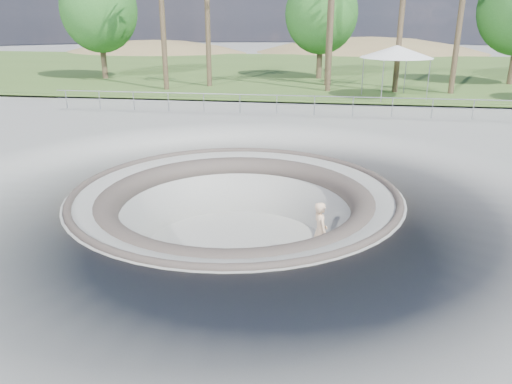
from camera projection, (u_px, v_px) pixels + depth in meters
ground at (235, 191)px, 15.64m from camera, size 180.00×180.00×0.00m
skate_bowl at (236, 244)px, 16.26m from camera, size 14.00×14.00×4.10m
grass_strip at (302, 70)px, 47.22m from camera, size 180.00×36.00×0.12m
distant_hills at (337, 105)px, 70.72m from camera, size 103.20×45.00×28.60m
safety_railing at (277, 104)px, 26.58m from camera, size 25.00×0.06×1.03m
skateboard at (319, 260)px, 15.20m from camera, size 0.94×0.60×0.09m
skater at (320, 231)px, 14.88m from camera, size 0.67×0.80×1.87m
canopy_white at (397, 52)px, 30.45m from camera, size 5.90×5.90×3.16m
bushy_tree_left at (99, 10)px, 38.81m from camera, size 5.98×5.44×8.63m
bushy_tree_mid at (321, 14)px, 38.88m from camera, size 5.66×5.14×8.16m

